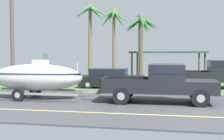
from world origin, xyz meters
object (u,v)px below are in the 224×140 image
boat_on_trailer (36,77)px  utility_pole (12,32)px  carport_awning (168,53)px  palm_tree_far_left (141,30)px  parked_pickup_background (221,73)px  pickup_truck_towing (166,81)px  parked_sedan_near (111,79)px  palm_tree_far_right (90,21)px  palm_tree_near_right (114,23)px

boat_on_trailer → utility_pole: utility_pole is taller
utility_pole → boat_on_trailer: bearing=-46.2°
carport_awning → palm_tree_far_left: 4.04m
boat_on_trailer → parked_pickup_background: (10.37, 6.27, -0.08)m
pickup_truck_towing → parked_sedan_near: bearing=125.4°
boat_on_trailer → carport_awning: carport_awning is taller
parked_pickup_background → utility_pole: (-13.62, -2.88, 2.74)m
carport_awning → parked_sedan_near: bearing=-121.3°
boat_on_trailer → utility_pole: bearing=133.8°
boat_on_trailer → palm_tree_far_right: (-0.14, 11.53, 4.20)m
palm_tree_far_right → utility_pole: 8.85m
boat_on_trailer → utility_pole: size_ratio=0.86×
palm_tree_far_left → palm_tree_far_right: size_ratio=0.79×
pickup_truck_towing → utility_pole: (-10.02, 3.39, 2.76)m
carport_awning → utility_pole: utility_pole is taller
boat_on_trailer → utility_pole: 5.40m
palm_tree_near_right → palm_tree_far_right: bearing=-142.9°
carport_awning → utility_pole: size_ratio=0.85×
palm_tree_near_right → palm_tree_far_right: size_ratio=0.96×
carport_awning → palm_tree_near_right: (-5.02, 1.56, 2.86)m
parked_pickup_background → carport_awning: bearing=124.4°
parked_sedan_near → palm_tree_near_right: (-1.24, 7.79, 4.63)m
palm_tree_near_right → utility_pole: utility_pole is taller
pickup_truck_towing → palm_tree_near_right: bearing=110.8°
pickup_truck_towing → parked_sedan_near: 6.41m
carport_awning → palm_tree_near_right: 5.99m
palm_tree_near_right → utility_pole: 10.97m
palm_tree_near_right → carport_awning: bearing=-17.3°
parked_pickup_background → utility_pole: size_ratio=0.79×
parked_pickup_background → palm_tree_far_right: (-10.51, 5.26, 4.28)m
utility_pole → palm_tree_near_right: bearing=62.2°
parked_pickup_background → palm_tree_near_right: (-8.56, 6.74, 4.24)m
parked_pickup_background → utility_pole: utility_pole is taller
palm_tree_near_right → palm_tree_far_left: palm_tree_near_right is taller
boat_on_trailer → parked_sedan_near: 6.06m
pickup_truck_towing → palm_tree_near_right: palm_tree_near_right is taller
boat_on_trailer → palm_tree_far_left: size_ratio=1.15×
pickup_truck_towing → palm_tree_far_right: size_ratio=0.82×
pickup_truck_towing → carport_awning: 11.53m
pickup_truck_towing → carport_awning: bearing=89.6°
carport_awning → palm_tree_near_right: size_ratio=0.93×
pickup_truck_towing → parked_pickup_background: bearing=60.1°
pickup_truck_towing → parked_pickup_background: 7.24m
parked_sedan_near → palm_tree_far_left: (1.71, 3.25, 3.57)m
parked_pickup_background → parked_sedan_near: parked_pickup_background is taller
parked_pickup_background → palm_tree_far_left: 6.80m
parked_pickup_background → palm_tree_far_right: 12.51m
parked_pickup_background → palm_tree_near_right: palm_tree_near_right is taller
palm_tree_far_right → boat_on_trailer: bearing=-89.3°
parked_sedan_near → pickup_truck_towing: bearing=-54.6°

